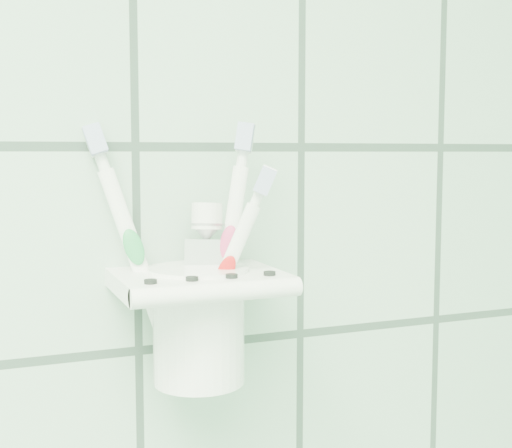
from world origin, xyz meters
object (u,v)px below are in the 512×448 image
(holder_bracket, at_px, (198,283))
(toothpaste_tube, at_px, (204,274))
(toothbrush_pink, at_px, (177,243))
(toothbrush_orange, at_px, (183,259))
(cup, at_px, (199,320))
(toothbrush_blue, at_px, (211,245))

(holder_bracket, bearing_deg, toothpaste_tube, 50.96)
(toothbrush_pink, bearing_deg, holder_bracket, -9.40)
(holder_bracket, bearing_deg, toothbrush_orange, 120.52)
(cup, height_order, toothbrush_pink, toothbrush_pink)
(toothbrush_pink, height_order, toothbrush_orange, toothbrush_pink)
(cup, distance_m, toothpaste_tube, 0.04)
(holder_bracket, xyz_separation_m, cup, (0.00, 0.00, -0.03))
(holder_bracket, bearing_deg, toothbrush_blue, 30.38)
(toothbrush_orange, bearing_deg, cup, -22.94)
(toothbrush_pink, bearing_deg, cup, 5.21)
(toothbrush_blue, bearing_deg, toothbrush_orange, -167.49)
(cup, distance_m, toothbrush_pink, 0.07)
(toothbrush_pink, xyz_separation_m, toothpaste_tube, (0.02, 0.01, -0.03))
(toothbrush_pink, relative_size, toothbrush_orange, 1.18)
(cup, height_order, toothpaste_tube, toothpaste_tube)
(holder_bracket, xyz_separation_m, toothpaste_tube, (0.01, 0.01, 0.00))
(cup, xyz_separation_m, toothbrush_orange, (-0.01, 0.01, 0.05))
(toothbrush_pink, relative_size, toothbrush_blue, 1.02)
(holder_bracket, distance_m, toothbrush_orange, 0.02)
(toothbrush_pink, xyz_separation_m, toothbrush_orange, (0.01, 0.01, -0.02))
(cup, bearing_deg, toothpaste_tube, 42.05)
(toothbrush_blue, bearing_deg, cup, -134.06)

